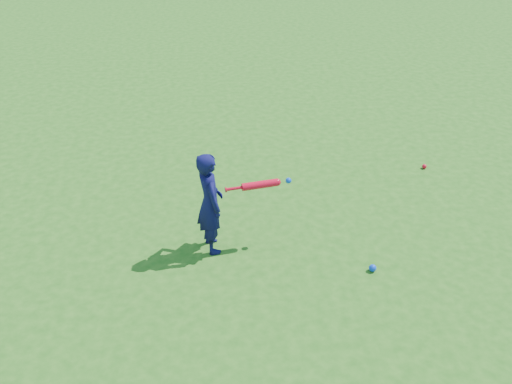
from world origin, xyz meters
TOP-DOWN VIEW (x-y plane):
  - ground at (0.00, 0.00)m, footprint 80.00×80.00m
  - child at (0.79, -0.56)m, footprint 0.37×0.48m
  - ground_ball_red at (3.70, 0.98)m, footprint 0.06×0.06m
  - ground_ball_blue at (2.44, -1.10)m, footprint 0.08×0.08m
  - bat_swing at (1.35, -0.50)m, footprint 0.71×0.19m

SIDE VIEW (x-z plane):
  - ground at x=0.00m, z-range 0.00..0.00m
  - ground_ball_red at x=3.70m, z-range 0.00..0.06m
  - ground_ball_blue at x=2.44m, z-range 0.00..0.08m
  - child at x=0.79m, z-range 0.00..1.16m
  - bat_swing at x=1.35m, z-range 0.70..0.78m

